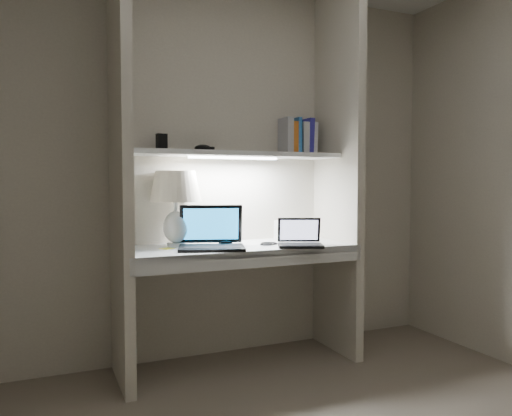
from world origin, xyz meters
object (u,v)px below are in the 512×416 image
table_lamp (176,195)px  laptop_main (211,239)px  speaker (283,231)px  laptop_netbook (300,240)px  book_row (297,138)px

table_lamp → laptop_main: (0.17, -0.20, -0.26)m
table_lamp → speaker: bearing=-3.4°
table_lamp → laptop_netbook: (0.71, -0.33, -0.28)m
laptop_netbook → speaker: 0.29m
table_lamp → speaker: table_lamp is taller
table_lamp → speaker: (0.73, -0.04, -0.25)m
table_lamp → book_row: book_row is taller
table_lamp → laptop_main: bearing=-49.2°
book_row → speaker: bearing=-148.5°
laptop_main → laptop_netbook: laptop_main is taller
table_lamp → laptop_netbook: size_ratio=1.38×
speaker → table_lamp: bearing=176.3°
book_row → laptop_main: bearing=-160.9°
speaker → book_row: (0.16, 0.10, 0.64)m
laptop_main → laptop_netbook: size_ratio=1.37×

